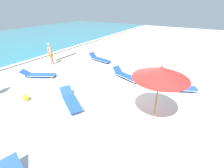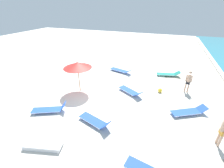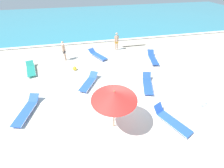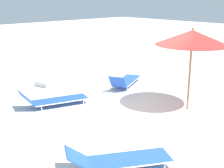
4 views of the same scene
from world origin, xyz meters
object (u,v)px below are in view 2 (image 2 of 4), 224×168
sun_lounger_near_water_right (121,70)px  beachgoer_shoreline_child (224,130)px  lounger_stack (43,145)px  beach_umbrella (77,65)px  beach_ball (160,90)px  sun_lounger_mid_beach_solo (95,121)px  sun_lounger_mid_beach_pair_a (168,74)px  sun_lounger_beside_umbrella (130,91)px  sun_lounger_mid_beach_pair_b (50,109)px  sun_lounger_under_umbrella (189,111)px  beachgoer_wading_adult (189,80)px

sun_lounger_near_water_right → beachgoer_shoreline_child: 9.96m
lounger_stack → sun_lounger_near_water_right: (-9.98, 0.82, 0.08)m
beach_umbrella → beach_ball: bearing=107.8°
sun_lounger_mid_beach_solo → sun_lounger_mid_beach_pair_a: sun_lounger_mid_beach_solo is taller
beach_umbrella → sun_lounger_near_water_right: size_ratio=1.02×
sun_lounger_mid_beach_pair_a → beach_ball: bearing=-22.7°
sun_lounger_beside_umbrella → beach_umbrella: bearing=-45.9°
sun_lounger_beside_umbrella → sun_lounger_near_water_right: (-3.70, -1.92, -0.00)m
sun_lounger_beside_umbrella → sun_lounger_mid_beach_pair_b: sun_lounger_mid_beach_pair_b is taller
sun_lounger_under_umbrella → sun_lounger_mid_beach_pair_b: size_ratio=1.02×
sun_lounger_beside_umbrella → beachgoer_shoreline_child: 6.17m
sun_lounger_under_umbrella → sun_lounger_mid_beach_pair_b: (2.83, -8.32, 0.01)m
sun_lounger_mid_beach_pair_b → beachgoer_shoreline_child: beachgoer_shoreline_child is taller
sun_lounger_beside_umbrella → sun_lounger_mid_beach_pair_a: 5.14m
sun_lounger_beside_umbrella → sun_lounger_mid_beach_pair_a: sun_lounger_beside_umbrella is taller
sun_lounger_beside_umbrella → sun_lounger_near_water_right: 4.17m
lounger_stack → beachgoer_wading_adult: 10.56m
lounger_stack → beachgoer_shoreline_child: size_ratio=1.12×
sun_lounger_mid_beach_solo → sun_lounger_mid_beach_pair_b: sun_lounger_mid_beach_pair_b is taller
sun_lounger_under_umbrella → sun_lounger_mid_beach_pair_b: bearing=-100.9°
sun_lounger_under_umbrella → sun_lounger_beside_umbrella: size_ratio=1.06×
sun_lounger_mid_beach_pair_a → sun_lounger_mid_beach_pair_b: sun_lounger_mid_beach_pair_b is taller
sun_lounger_near_water_right → lounger_stack: bearing=10.8°
sun_lounger_beside_umbrella → sun_lounger_near_water_right: size_ratio=0.88×
sun_lounger_near_water_right → sun_lounger_under_umbrella: bearing=66.4°
beachgoer_shoreline_child → lounger_stack: bearing=-78.9°
beachgoer_wading_adult → beachgoer_shoreline_child: 5.10m
lounger_stack → sun_lounger_under_umbrella: sun_lounger_under_umbrella is taller
sun_lounger_mid_beach_solo → beachgoer_shoreline_child: (-0.75, 6.28, 0.78)m
lounger_stack → beach_ball: (-7.25, 4.90, 0.04)m
beach_umbrella → beach_ball: size_ratio=7.48×
sun_lounger_mid_beach_pair_b → beachgoer_shoreline_child: bearing=69.0°
beachgoer_wading_adult → beach_ball: beachgoer_wading_adult is taller
sun_lounger_near_water_right → beachgoer_wading_adult: size_ratio=1.36×
sun_lounger_mid_beach_pair_b → lounger_stack: bearing=8.0°
sun_lounger_near_water_right → sun_lounger_mid_beach_solo: (7.68, 0.83, 0.01)m
lounger_stack → sun_lounger_beside_umbrella: size_ratio=0.94×
sun_lounger_beside_umbrella → beachgoer_shoreline_child: (3.23, 5.20, 0.79)m
sun_lounger_mid_beach_solo → beachgoer_shoreline_child: bearing=114.1°
sun_lounger_mid_beach_solo → beachgoer_wading_adult: (-5.72, 5.15, 0.78)m
sun_lounger_mid_beach_solo → beachgoer_wading_adult: bearing=155.2°
sun_lounger_mid_beach_solo → beachgoer_shoreline_child: 6.37m
beachgoer_shoreline_child → sun_lounger_under_umbrella: bearing=-161.1°
beach_umbrella → beachgoer_shoreline_child: bearing=76.0°
sun_lounger_near_water_right → beach_umbrella: bearing=-7.1°
beach_umbrella → beach_ball: 6.63m
beachgoer_wading_adult → beach_ball: size_ratio=5.38×
sun_lounger_mid_beach_pair_a → sun_lounger_mid_beach_solo: bearing=-38.4°
lounger_stack → sun_lounger_mid_beach_pair_b: 2.76m
sun_lounger_under_umbrella → lounger_stack: bearing=-82.6°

